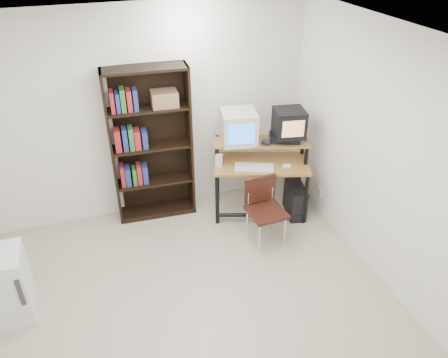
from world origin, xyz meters
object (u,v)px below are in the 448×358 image
object	(u,v)px
crt_monitor	(239,127)
pc_tower	(295,200)
crt_tv	(289,123)
mini_fridge	(4,287)
school_chair	(264,204)
computer_desk	(261,165)
bookshelf	(151,144)

from	to	relation	value
crt_monitor	pc_tower	xyz separation A→B (m)	(0.65, -0.40, -0.96)
crt_tv	mini_fridge	world-z (taller)	crt_tv
school_chair	computer_desk	bearing A→B (deg)	67.94
bookshelf	mini_fridge	size ratio (longest dim) A/B	2.55
computer_desk	crt_monitor	world-z (taller)	crt_monitor
school_chair	crt_tv	bearing A→B (deg)	42.39
computer_desk	school_chair	size ratio (longest dim) A/B	1.61
pc_tower	bookshelf	distance (m)	1.98
crt_tv	mini_fridge	distance (m)	3.52
bookshelf	crt_tv	bearing A→B (deg)	-11.69
crt_monitor	bookshelf	xyz separation A→B (m)	(-1.04, 0.26, -0.18)
crt_tv	mini_fridge	xyz separation A→B (m)	(-3.32, -0.83, -0.84)
mini_fridge	bookshelf	bearing A→B (deg)	36.82
school_chair	mini_fridge	xyz separation A→B (m)	(-2.79, -0.29, -0.12)
crt_tv	bookshelf	world-z (taller)	bookshelf
computer_desk	school_chair	distance (m)	0.61
crt_monitor	mini_fridge	size ratio (longest dim) A/B	0.64
pc_tower	mini_fridge	bearing A→B (deg)	-157.48
crt_tv	pc_tower	size ratio (longest dim) A/B	0.91
crt_monitor	school_chair	world-z (taller)	crt_monitor
crt_tv	bookshelf	bearing A→B (deg)	174.68
computer_desk	mini_fridge	world-z (taller)	computer_desk
pc_tower	bookshelf	xyz separation A→B (m)	(-1.69, 0.66, 0.78)
crt_tv	school_chair	bearing A→B (deg)	-124.05
crt_monitor	mini_fridge	bearing A→B (deg)	-148.72
computer_desk	bookshelf	size ratio (longest dim) A/B	0.67
computer_desk	bookshelf	distance (m)	1.39
crt_tv	school_chair	xyz separation A→B (m)	(-0.53, -0.54, -0.72)
pc_tower	crt_tv	bearing A→B (deg)	121.43
computer_desk	crt_monitor	xyz separation A→B (m)	(-0.23, 0.19, 0.48)
pc_tower	mini_fridge	world-z (taller)	mini_fridge
school_chair	mini_fridge	world-z (taller)	school_chair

